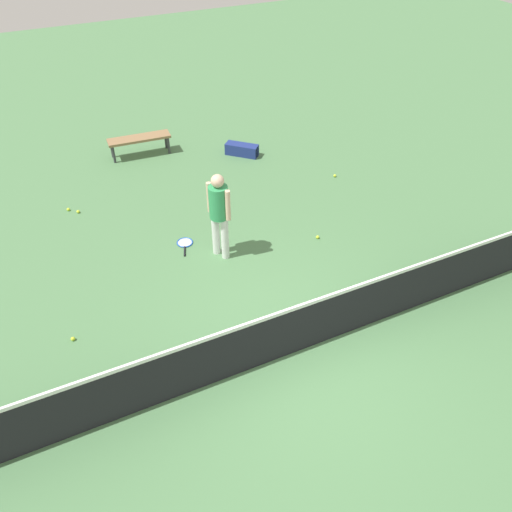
% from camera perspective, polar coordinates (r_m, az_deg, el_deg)
% --- Properties ---
extents(ground_plane, '(40.00, 40.00, 0.00)m').
position_cam_1_polar(ground_plane, '(7.95, 4.76, -10.37)').
color(ground_plane, '#4C7A4C').
extents(court_net, '(10.09, 0.09, 1.07)m').
position_cam_1_polar(court_net, '(7.58, 4.96, -7.88)').
color(court_net, '#4C4C51').
rests_on(court_net, ground_plane).
extents(player_near_side, '(0.46, 0.51, 1.70)m').
position_cam_1_polar(player_near_side, '(9.04, -4.14, 5.16)').
color(player_near_side, white).
rests_on(player_near_side, ground_plane).
extents(tennis_racket_near_player, '(0.40, 0.61, 0.03)m').
position_cam_1_polar(tennis_racket_near_player, '(9.96, -7.91, 1.40)').
color(tennis_racket_near_player, blue).
rests_on(tennis_racket_near_player, ground_plane).
extents(tennis_ball_near_player, '(0.07, 0.07, 0.07)m').
position_cam_1_polar(tennis_ball_near_player, '(11.35, -19.15, 4.68)').
color(tennis_ball_near_player, '#C6E033').
rests_on(tennis_ball_near_player, ground_plane).
extents(tennis_ball_by_net, '(0.07, 0.07, 0.07)m').
position_cam_1_polar(tennis_ball_by_net, '(12.12, 8.75, 8.81)').
color(tennis_ball_by_net, '#C6E033').
rests_on(tennis_ball_by_net, ground_plane).
extents(tennis_ball_midcourt, '(0.07, 0.07, 0.07)m').
position_cam_1_polar(tennis_ball_midcourt, '(7.84, -6.25, -11.12)').
color(tennis_ball_midcourt, '#C6E033').
rests_on(tennis_ball_midcourt, ground_plane).
extents(tennis_ball_baseline, '(0.07, 0.07, 0.07)m').
position_cam_1_polar(tennis_ball_baseline, '(8.52, -19.67, -8.66)').
color(tennis_ball_baseline, '#C6E033').
rests_on(tennis_ball_baseline, ground_plane).
extents(tennis_ball_stray_left, '(0.07, 0.07, 0.07)m').
position_cam_1_polar(tennis_ball_stray_left, '(10.07, 6.85, 2.10)').
color(tennis_ball_stray_left, '#C6E033').
rests_on(tennis_ball_stray_left, ground_plane).
extents(tennis_ball_stray_right, '(0.07, 0.07, 0.07)m').
position_cam_1_polar(tennis_ball_stray_right, '(11.49, -20.12, 4.88)').
color(tennis_ball_stray_right, '#C6E033').
rests_on(tennis_ball_stray_right, ground_plane).
extents(courtside_bench, '(1.53, 0.51, 0.48)m').
position_cam_1_polar(courtside_bench, '(13.07, -12.84, 12.49)').
color(courtside_bench, olive).
rests_on(courtside_bench, ground_plane).
extents(equipment_bag, '(0.77, 0.76, 0.28)m').
position_cam_1_polar(equipment_bag, '(12.89, -1.43, 11.70)').
color(equipment_bag, navy).
rests_on(equipment_bag, ground_plane).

